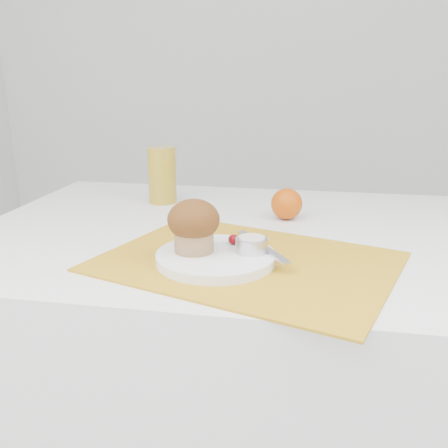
% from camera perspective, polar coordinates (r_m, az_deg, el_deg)
% --- Properties ---
extents(table, '(1.20, 0.80, 0.75)m').
position_cam_1_polar(table, '(1.23, 3.14, -17.59)').
color(table, white).
rests_on(table, ground).
extents(placemat, '(0.59, 0.50, 0.00)m').
position_cam_1_polar(placemat, '(0.88, 2.62, -4.30)').
color(placemat, gold).
rests_on(placemat, table).
extents(plate, '(0.21, 0.21, 0.02)m').
position_cam_1_polar(plate, '(0.87, -0.96, -3.85)').
color(plate, white).
rests_on(plate, placemat).
extents(ramekin, '(0.07, 0.07, 0.02)m').
position_cam_1_polar(ramekin, '(0.87, 3.19, -2.40)').
color(ramekin, '#BCBBC0').
rests_on(ramekin, plate).
extents(cream, '(0.06, 0.06, 0.01)m').
position_cam_1_polar(cream, '(0.87, 3.20, -1.65)').
color(cream, silver).
rests_on(cream, ramekin).
extents(raspberry_near, '(0.02, 0.02, 0.02)m').
position_cam_1_polar(raspberry_near, '(0.91, 1.11, -1.77)').
color(raspberry_near, '#550207').
rests_on(raspberry_near, plate).
extents(raspberry_far, '(0.02, 0.02, 0.02)m').
position_cam_1_polar(raspberry_far, '(0.89, 2.49, -2.20)').
color(raspberry_far, '#5A0214').
rests_on(raspberry_far, plate).
extents(butter_knife, '(0.11, 0.16, 0.00)m').
position_cam_1_polar(butter_knife, '(0.90, 4.38, -2.57)').
color(butter_knife, '#B7BAC0').
rests_on(butter_knife, plate).
extents(orange, '(0.07, 0.07, 0.07)m').
position_cam_1_polar(orange, '(1.14, 7.17, 2.30)').
color(orange, '#C74E07').
rests_on(orange, table).
extents(juice_glass, '(0.08, 0.08, 0.14)m').
position_cam_1_polar(juice_glass, '(1.29, -7.08, 5.56)').
color(juice_glass, '#B49321').
rests_on(juice_glass, table).
extents(muffin, '(0.09, 0.09, 0.09)m').
position_cam_1_polar(muffin, '(0.86, -3.49, -0.07)').
color(muffin, '#A27D4E').
rests_on(muffin, plate).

